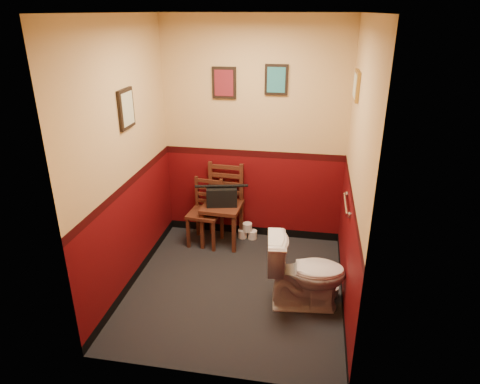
{
  "coord_description": "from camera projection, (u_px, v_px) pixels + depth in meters",
  "views": [
    {
      "loc": [
        0.7,
        -3.72,
        2.72
      ],
      "look_at": [
        0.0,
        0.25,
        1.0
      ],
      "focal_mm": 32.0,
      "sensor_mm": 36.0,
      "label": 1
    }
  ],
  "objects": [
    {
      "name": "wall_left",
      "position": [
        125.0,
        161.0,
        4.2
      ],
      "size": [
        0.0,
        2.4,
        2.7
      ],
      "primitive_type": "cube",
      "rotation": [
        1.57,
        0.0,
        1.57
      ],
      "color": "#53080B",
      "rests_on": "ground"
    },
    {
      "name": "tp_stack",
      "position": [
        247.0,
        232.0,
        5.5
      ],
      "size": [
        0.25,
        0.13,
        0.21
      ],
      "color": "silver",
      "rests_on": "floor"
    },
    {
      "name": "wall_right",
      "position": [
        355.0,
        175.0,
        3.85
      ],
      "size": [
        0.0,
        2.4,
        2.7
      ],
      "primitive_type": "cube",
      "rotation": [
        1.57,
        0.0,
        -1.57
      ],
      "color": "#53080B",
      "rests_on": "ground"
    },
    {
      "name": "handbag",
      "position": [
        222.0,
        196.0,
        5.19
      ],
      "size": [
        0.4,
        0.26,
        0.27
      ],
      "rotation": [
        0.0,
        0.0,
        0.23
      ],
      "color": "black",
      "rests_on": "chair_right"
    },
    {
      "name": "chair_left",
      "position": [
        206.0,
        212.0,
        5.3
      ],
      "size": [
        0.42,
        0.42,
        0.82
      ],
      "rotation": [
        0.0,
        0.0,
        -0.11
      ],
      "color": "#4B2316",
      "rests_on": "floor"
    },
    {
      "name": "framed_print_back_b",
      "position": [
        276.0,
        80.0,
        4.8
      ],
      "size": [
        0.26,
        0.04,
        0.34
      ],
      "color": "black",
      "rests_on": "wall_back"
    },
    {
      "name": "toilet_brush",
      "position": [
        333.0,
        291.0,
        4.39
      ],
      "size": [
        0.1,
        0.1,
        0.37
      ],
      "color": "silver",
      "rests_on": "floor"
    },
    {
      "name": "floor",
      "position": [
        236.0,
        287.0,
        4.55
      ],
      "size": [
        2.2,
        2.4,
        0.0
      ],
      "primitive_type": "cube",
      "color": "black",
      "rests_on": "ground"
    },
    {
      "name": "ceiling",
      "position": [
        235.0,
        13.0,
        3.49
      ],
      "size": [
        2.2,
        2.4,
        0.0
      ],
      "primitive_type": "cube",
      "rotation": [
        3.14,
        0.0,
        0.0
      ],
      "color": "silver",
      "rests_on": "ground"
    },
    {
      "name": "wall_back",
      "position": [
        254.0,
        134.0,
        5.11
      ],
      "size": [
        2.2,
        0.0,
        2.7
      ],
      "primitive_type": "cube",
      "rotation": [
        1.57,
        0.0,
        0.0
      ],
      "color": "#53080B",
      "rests_on": "ground"
    },
    {
      "name": "toilet",
      "position": [
        306.0,
        273.0,
        4.14
      ],
      "size": [
        0.81,
        0.51,
        0.75
      ],
      "primitive_type": "imported",
      "rotation": [
        0.0,
        0.0,
        1.68
      ],
      "color": "white",
      "rests_on": "floor"
    },
    {
      "name": "framed_print_back_a",
      "position": [
        224.0,
        83.0,
        4.91
      ],
      "size": [
        0.28,
        0.04,
        0.36
      ],
      "color": "black",
      "rests_on": "wall_back"
    },
    {
      "name": "wall_front",
      "position": [
        203.0,
        227.0,
        2.93
      ],
      "size": [
        2.2,
        0.0,
        2.7
      ],
      "primitive_type": "cube",
      "rotation": [
        -1.57,
        0.0,
        0.0
      ],
      "color": "#53080B",
      "rests_on": "ground"
    },
    {
      "name": "framed_print_right",
      "position": [
        356.0,
        86.0,
        4.12
      ],
      "size": [
        0.04,
        0.34,
        0.28
      ],
      "color": "olive",
      "rests_on": "wall_right"
    },
    {
      "name": "grab_bar",
      "position": [
        346.0,
        204.0,
        4.23
      ],
      "size": [
        0.05,
        0.56,
        0.06
      ],
      "color": "silver",
      "rests_on": "wall_right"
    },
    {
      "name": "framed_print_left",
      "position": [
        126.0,
        109.0,
        4.09
      ],
      "size": [
        0.04,
        0.3,
        0.38
      ],
      "color": "black",
      "rests_on": "wall_left"
    },
    {
      "name": "chair_right",
      "position": [
        223.0,
        205.0,
        5.28
      ],
      "size": [
        0.49,
        0.49,
        1.0
      ],
      "rotation": [
        0.0,
        0.0,
        -0.05
      ],
      "color": "#4B2316",
      "rests_on": "floor"
    }
  ]
}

